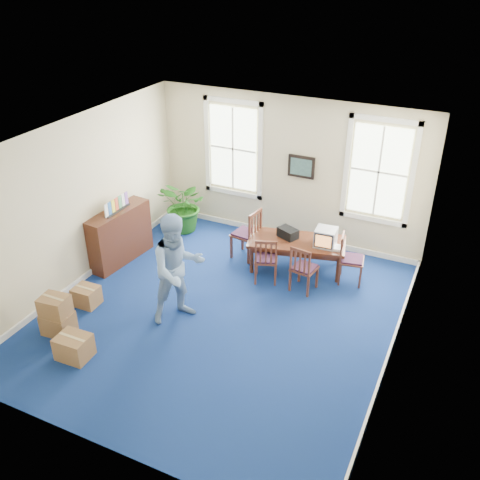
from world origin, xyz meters
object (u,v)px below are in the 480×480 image
at_px(chair_near_left, 266,258).
at_px(conference_table, 296,254).
at_px(crt_tv, 326,237).
at_px(cardboard_boxes, 69,314).
at_px(man, 178,269).
at_px(credenza, 119,235).
at_px(potted_plant, 185,206).

bearing_deg(chair_near_left, conference_table, -140.65).
xyz_separation_m(crt_tv, cardboard_boxes, (-3.33, -3.62, -0.46)).
bearing_deg(man, chair_near_left, 10.21).
bearing_deg(conference_table, credenza, -173.69).
bearing_deg(crt_tv, man, -130.90).
bearing_deg(cardboard_boxes, conference_table, 52.29).
height_order(chair_near_left, man, man).
relative_size(man, cardboard_boxes, 1.51).
bearing_deg(potted_plant, credenza, -108.16).
height_order(crt_tv, credenza, credenza).
xyz_separation_m(chair_near_left, cardboard_boxes, (-2.38, -2.93, -0.11)).
distance_m(man, cardboard_boxes, 1.98).
relative_size(crt_tv, man, 0.22).
height_order(potted_plant, cardboard_boxes, potted_plant).
bearing_deg(chair_near_left, credenza, -8.95).
bearing_deg(potted_plant, man, -61.63).
relative_size(crt_tv, chair_near_left, 0.44).
bearing_deg(cardboard_boxes, crt_tv, 47.39).
xyz_separation_m(conference_table, cardboard_boxes, (-2.77, -3.58, 0.05)).
bearing_deg(man, crt_tv, 0.33).
xyz_separation_m(conference_table, potted_plant, (-2.87, 0.49, 0.30)).
bearing_deg(credenza, conference_table, 25.91).
distance_m(credenza, cardboard_boxes, 2.45).
distance_m(potted_plant, cardboard_boxes, 4.08).
distance_m(chair_near_left, potted_plant, 2.73).
distance_m(conference_table, crt_tv, 0.76).
bearing_deg(conference_table, crt_tv, -9.00).
xyz_separation_m(crt_tv, credenza, (-4.00, -1.27, -0.24)).
distance_m(crt_tv, credenza, 4.20).
distance_m(credenza, potted_plant, 1.81).
bearing_deg(man, cardboard_boxes, 166.32).
height_order(man, cardboard_boxes, man).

